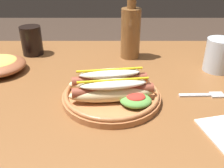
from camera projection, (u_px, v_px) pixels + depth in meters
dining_table at (107, 116)px, 0.76m from camera, size 1.33×0.83×0.74m
hot_dog_plate at (113, 91)px, 0.64m from camera, size 0.25×0.25×0.08m
fork at (206, 95)px, 0.67m from camera, size 0.12×0.03×0.00m
soda_cup at (32, 40)px, 0.92m from camera, size 0.08×0.08×0.11m
water_cup at (220, 55)px, 0.79m from camera, size 0.09×0.09×0.10m
glass_bottle at (131, 31)px, 0.87m from camera, size 0.07×0.07×0.25m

